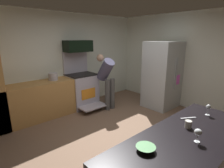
{
  "coord_description": "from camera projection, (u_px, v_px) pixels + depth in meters",
  "views": [
    {
      "loc": [
        -2.28,
        -2.25,
        1.96
      ],
      "look_at": [
        -0.01,
        0.3,
        1.05
      ],
      "focal_mm": 28.61,
      "sensor_mm": 36.0,
      "label": 1
    }
  ],
  "objects": [
    {
      "name": "oven_range",
      "position": [
        82.0,
        89.0,
        5.09
      ],
      "size": [
        0.76,
        1.04,
        1.56
      ],
      "color": "#BDB7C8",
      "rests_on": "ground"
    },
    {
      "name": "wall_right",
      "position": [
        188.0,
        61.0,
        4.9
      ],
      "size": [
        0.12,
        4.8,
        2.6
      ],
      "primitive_type": "cube",
      "color": "silver",
      "rests_on": "ground"
    },
    {
      "name": "stock_pot",
      "position": [
        53.0,
        77.0,
        4.45
      ],
      "size": [
        0.23,
        0.23,
        0.19
      ],
      "primitive_type": "cylinder",
      "color": "#B3B0BB",
      "rests_on": "lower_cabinet_run"
    },
    {
      "name": "microwave",
      "position": [
        78.0,
        46.0,
        4.85
      ],
      "size": [
        0.74,
        0.38,
        0.31
      ],
      "primitive_type": "cube",
      "color": "black",
      "rests_on": "oven_range"
    },
    {
      "name": "lower_cabinet_run",
      "position": [
        39.0,
        101.0,
        4.33
      ],
      "size": [
        2.4,
        0.6,
        0.9
      ],
      "primitive_type": "cube",
      "color": "#BD8748",
      "rests_on": "ground"
    },
    {
      "name": "wine_glass_mid",
      "position": [
        208.0,
        108.0,
        2.46
      ],
      "size": [
        0.06,
        0.06,
        0.15
      ],
      "color": "silver",
      "rests_on": "counter_island"
    },
    {
      "name": "wine_glass_far",
      "position": [
        198.0,
        133.0,
        1.83
      ],
      "size": [
        0.08,
        0.08,
        0.15
      ],
      "color": "silver",
      "rests_on": "counter_island"
    },
    {
      "name": "refrigerator",
      "position": [
        162.0,
        75.0,
        5.0
      ],
      "size": [
        0.89,
        0.8,
        1.84
      ],
      "color": "silver",
      "rests_on": "ground"
    },
    {
      "name": "mixing_bowl_large",
      "position": [
        146.0,
        148.0,
        1.71
      ],
      "size": [
        0.19,
        0.19,
        0.04
      ],
      "primitive_type": "cone",
      "rotation": [
        3.14,
        0.0,
        0.0
      ],
      "color": "#56955A",
      "rests_on": "counter_island"
    },
    {
      "name": "wall_back",
      "position": [
        63.0,
        61.0,
        4.95
      ],
      "size": [
        5.2,
        0.12,
        2.6
      ],
      "primitive_type": "cube",
      "color": "silver",
      "rests_on": "ground"
    },
    {
      "name": "ground_plane",
      "position": [
        122.0,
        137.0,
        3.6
      ],
      "size": [
        5.2,
        4.8,
        0.02
      ],
      "primitive_type": "cube",
      "color": "#7B5D49"
    },
    {
      "name": "knife_chef",
      "position": [
        188.0,
        118.0,
        2.39
      ],
      "size": [
        0.2,
        0.14,
        0.01
      ],
      "primitive_type": "cube",
      "rotation": [
        0.0,
        0.0,
        2.59
      ],
      "color": "#B7BABF",
      "rests_on": "counter_island"
    },
    {
      "name": "mug_coffee",
      "position": [
        188.0,
        124.0,
        2.13
      ],
      "size": [
        0.08,
        0.08,
        0.09
      ],
      "primitive_type": "cylinder",
      "color": "silver",
      "rests_on": "counter_island"
    },
    {
      "name": "person_cook",
      "position": [
        107.0,
        77.0,
        4.88
      ],
      "size": [
        0.31,
        0.62,
        1.49
      ],
      "color": "#505050",
      "rests_on": "ground"
    }
  ]
}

